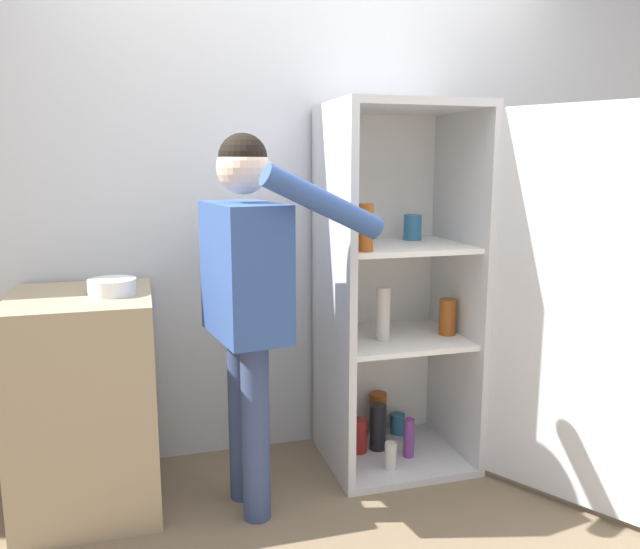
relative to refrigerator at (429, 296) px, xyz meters
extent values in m
plane|color=#7A664C|center=(-0.47, -0.55, -0.84)|extent=(12.00, 12.00, 0.00)
cube|color=silver|center=(-0.47, 0.43, 0.43)|extent=(7.00, 0.06, 2.55)
cube|color=silver|center=(-0.12, 0.08, -0.82)|extent=(0.68, 0.60, 0.04)
cube|color=silver|center=(-0.12, 0.08, 0.87)|extent=(0.68, 0.60, 0.04)
cube|color=white|center=(-0.12, 0.37, 0.02)|extent=(0.68, 0.03, 1.66)
cube|color=silver|center=(-0.45, 0.08, 0.02)|extent=(0.04, 0.60, 1.66)
cube|color=silver|center=(0.20, 0.08, 0.02)|extent=(0.03, 0.60, 1.66)
cube|color=white|center=(-0.12, 0.08, -0.22)|extent=(0.61, 0.53, 0.02)
cube|color=white|center=(-0.12, 0.08, 0.23)|extent=(0.61, 0.53, 0.02)
cube|color=silver|center=(0.41, -0.50, 0.02)|extent=(0.38, 0.61, 1.66)
cylinder|color=#9E4C19|center=(0.12, 0.04, -0.12)|extent=(0.08, 0.08, 0.18)
cylinder|color=maroon|center=(-0.30, 0.13, -0.72)|extent=(0.09, 0.09, 0.17)
cylinder|color=#9E4C19|center=(-0.13, 0.29, -0.69)|extent=(0.09, 0.09, 0.23)
cylinder|color=beige|center=(-0.21, -0.08, -0.74)|extent=(0.06, 0.06, 0.13)
cylinder|color=teal|center=(-0.02, 0.28, -0.75)|extent=(0.08, 0.08, 0.11)
cylinder|color=beige|center=(-0.22, 0.03, -0.08)|extent=(0.07, 0.07, 0.25)
cylinder|color=black|center=(-0.19, 0.13, -0.69)|extent=(0.08, 0.08, 0.23)
cylinder|color=#9E4C19|center=(-0.36, -0.12, 0.34)|extent=(0.06, 0.06, 0.21)
cylinder|color=teal|center=(0.00, 0.20, 0.30)|extent=(0.09, 0.09, 0.13)
cylinder|color=#723884|center=(-0.08, 0.01, -0.71)|extent=(0.05, 0.05, 0.19)
cylinder|color=#384770|center=(-0.91, -0.07, -0.46)|extent=(0.11, 0.11, 0.76)
cylinder|color=#384770|center=(-0.88, -0.25, -0.46)|extent=(0.11, 0.11, 0.76)
cube|color=#335193|center=(-0.89, -0.16, 0.19)|extent=(0.32, 0.48, 0.54)
sphere|color=beige|center=(-0.89, -0.16, 0.60)|extent=(0.21, 0.21, 0.21)
sphere|color=black|center=(-0.89, -0.16, 0.64)|extent=(0.19, 0.19, 0.19)
cylinder|color=#335193|center=(-0.93, 0.08, 0.16)|extent=(0.09, 0.09, 0.51)
cylinder|color=#335193|center=(-0.62, -0.37, 0.47)|extent=(0.51, 0.17, 0.30)
cube|color=tan|center=(-1.54, 0.06, -0.38)|extent=(0.57, 0.64, 0.92)
cylinder|color=white|center=(-1.41, 0.03, 0.12)|extent=(0.19, 0.19, 0.07)
camera|label=1|loc=(-1.28, -2.62, 0.62)|focal=35.00mm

